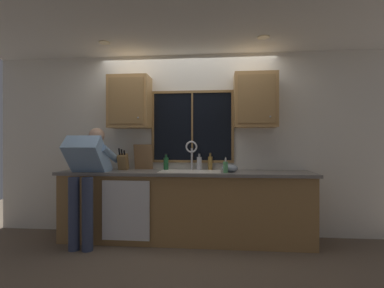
{
  "coord_description": "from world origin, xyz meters",
  "views": [
    {
      "loc": [
        0.45,
        -4.05,
        1.3
      ],
      "look_at": [
        0.1,
        -0.3,
        1.28
      ],
      "focal_mm": 26.78,
      "sensor_mm": 36.0,
      "label": 1
    }
  ],
  "objects_px": {
    "person_standing": "(87,171)",
    "knife_block": "(123,162)",
    "cutting_board": "(143,157)",
    "bottle_tall_clear": "(166,163)",
    "bottle_amber_small": "(210,163)",
    "mixing_bowl": "(230,168)",
    "soap_dispenser": "(226,167)",
    "bottle_green_glass": "(199,163)"
  },
  "relations": [
    {
      "from": "person_standing",
      "to": "bottle_green_glass",
      "type": "relative_size",
      "value": 6.37
    },
    {
      "from": "bottle_tall_clear",
      "to": "mixing_bowl",
      "type": "bearing_deg",
      "value": -13.45
    },
    {
      "from": "person_standing",
      "to": "bottle_tall_clear",
      "type": "relative_size",
      "value": 6.75
    },
    {
      "from": "knife_block",
      "to": "cutting_board",
      "type": "distance_m",
      "value": 0.29
    },
    {
      "from": "bottle_tall_clear",
      "to": "bottle_amber_small",
      "type": "bearing_deg",
      "value": 5.08
    },
    {
      "from": "mixing_bowl",
      "to": "bottle_amber_small",
      "type": "bearing_deg",
      "value": 134.51
    },
    {
      "from": "mixing_bowl",
      "to": "bottle_amber_small",
      "type": "relative_size",
      "value": 0.88
    },
    {
      "from": "knife_block",
      "to": "soap_dispenser",
      "type": "height_order",
      "value": "knife_block"
    },
    {
      "from": "person_standing",
      "to": "bottle_amber_small",
      "type": "relative_size",
      "value": 6.24
    },
    {
      "from": "person_standing",
      "to": "bottle_green_glass",
      "type": "height_order",
      "value": "person_standing"
    },
    {
      "from": "bottle_green_glass",
      "to": "bottle_tall_clear",
      "type": "height_order",
      "value": "bottle_green_glass"
    },
    {
      "from": "person_standing",
      "to": "cutting_board",
      "type": "relative_size",
      "value": 4.18
    },
    {
      "from": "mixing_bowl",
      "to": "bottle_amber_small",
      "type": "xyz_separation_m",
      "value": [
        -0.26,
        0.26,
        0.05
      ]
    },
    {
      "from": "cutting_board",
      "to": "person_standing",
      "type": "bearing_deg",
      "value": -139.78
    },
    {
      "from": "mixing_bowl",
      "to": "soap_dispenser",
      "type": "relative_size",
      "value": 1.07
    },
    {
      "from": "soap_dispenser",
      "to": "cutting_board",
      "type": "bearing_deg",
      "value": 162.33
    },
    {
      "from": "bottle_green_glass",
      "to": "bottle_amber_small",
      "type": "bearing_deg",
      "value": 17.13
    },
    {
      "from": "soap_dispenser",
      "to": "bottle_amber_small",
      "type": "bearing_deg",
      "value": 117.99
    },
    {
      "from": "cutting_board",
      "to": "bottle_green_glass",
      "type": "xyz_separation_m",
      "value": [
        0.8,
        -0.03,
        -0.08
      ]
    },
    {
      "from": "knife_block",
      "to": "person_standing",
      "type": "bearing_deg",
      "value": -131.23
    },
    {
      "from": "soap_dispenser",
      "to": "bottle_green_glass",
      "type": "xyz_separation_m",
      "value": [
        -0.35,
        0.34,
        0.02
      ]
    },
    {
      "from": "bottle_green_glass",
      "to": "bottle_tall_clear",
      "type": "distance_m",
      "value": 0.46
    },
    {
      "from": "bottle_amber_small",
      "to": "bottle_green_glass",
      "type": "bearing_deg",
      "value": -162.87
    },
    {
      "from": "person_standing",
      "to": "cutting_board",
      "type": "bearing_deg",
      "value": 40.22
    },
    {
      "from": "bottle_amber_small",
      "to": "cutting_board",
      "type": "bearing_deg",
      "value": -178.97
    },
    {
      "from": "soap_dispenser",
      "to": "bottle_green_glass",
      "type": "distance_m",
      "value": 0.49
    },
    {
      "from": "soap_dispenser",
      "to": "person_standing",
      "type": "bearing_deg",
      "value": -175.7
    },
    {
      "from": "bottle_amber_small",
      "to": "soap_dispenser",
      "type": "bearing_deg",
      "value": -62.01
    },
    {
      "from": "person_standing",
      "to": "cutting_board",
      "type": "distance_m",
      "value": 0.79
    },
    {
      "from": "person_standing",
      "to": "bottle_green_glass",
      "type": "bearing_deg",
      "value": 18.68
    },
    {
      "from": "knife_block",
      "to": "cutting_board",
      "type": "bearing_deg",
      "value": 24.59
    },
    {
      "from": "person_standing",
      "to": "bottle_amber_small",
      "type": "distance_m",
      "value": 1.62
    },
    {
      "from": "knife_block",
      "to": "bottle_amber_small",
      "type": "relative_size",
      "value": 1.34
    },
    {
      "from": "person_standing",
      "to": "knife_block",
      "type": "height_order",
      "value": "person_standing"
    },
    {
      "from": "person_standing",
      "to": "mixing_bowl",
      "type": "xyz_separation_m",
      "value": [
        1.79,
        0.25,
        0.03
      ]
    },
    {
      "from": "cutting_board",
      "to": "soap_dispenser",
      "type": "relative_size",
      "value": 1.82
    },
    {
      "from": "bottle_tall_clear",
      "to": "soap_dispenser",
      "type": "bearing_deg",
      "value": -21.94
    },
    {
      "from": "mixing_bowl",
      "to": "bottle_tall_clear",
      "type": "xyz_separation_m",
      "value": [
        -0.87,
        0.21,
        0.04
      ]
    },
    {
      "from": "person_standing",
      "to": "mixing_bowl",
      "type": "height_order",
      "value": "person_standing"
    },
    {
      "from": "person_standing",
      "to": "knife_block",
      "type": "distance_m",
      "value": 0.51
    },
    {
      "from": "mixing_bowl",
      "to": "soap_dispenser",
      "type": "xyz_separation_m",
      "value": [
        -0.05,
        -0.12,
        0.03
      ]
    },
    {
      "from": "bottle_tall_clear",
      "to": "bottle_amber_small",
      "type": "xyz_separation_m",
      "value": [
        0.61,
        0.05,
        0.01
      ]
    }
  ]
}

